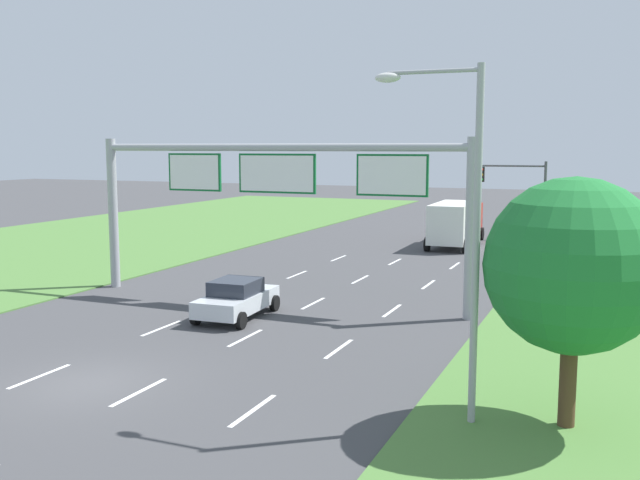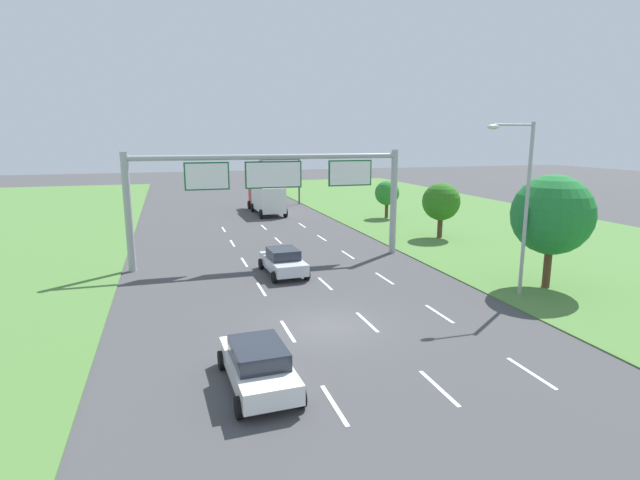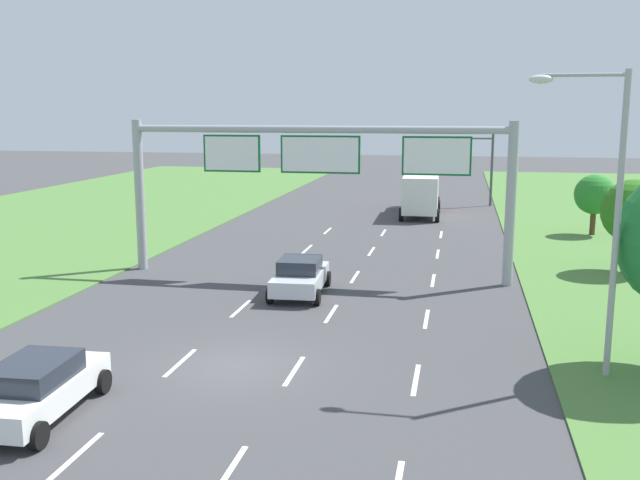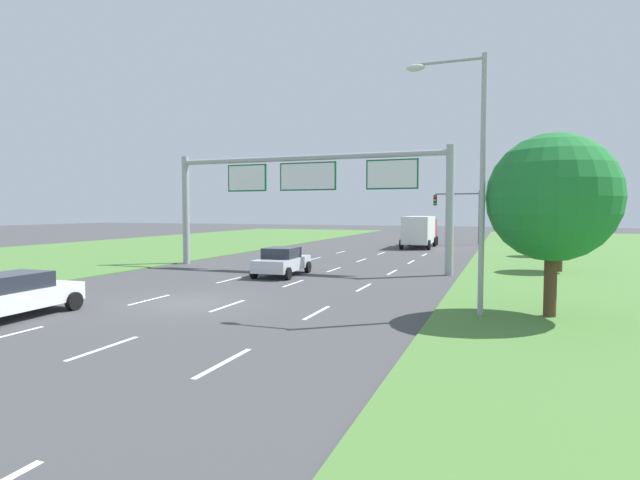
{
  "view_description": "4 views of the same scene",
  "coord_description": "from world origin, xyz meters",
  "px_view_note": "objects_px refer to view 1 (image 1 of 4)",
  "views": [
    {
      "loc": [
        13.49,
        -15.3,
        6.61
      ],
      "look_at": [
        2.21,
        11.65,
        2.79
      ],
      "focal_mm": 40.0,
      "sensor_mm": 36.0,
      "label": 1
    },
    {
      "loc": [
        -6.08,
        -18.8,
        7.79
      ],
      "look_at": [
        2.35,
        8.92,
        1.8
      ],
      "focal_mm": 28.0,
      "sensor_mm": 36.0,
      "label": 2
    },
    {
      "loc": [
        6.27,
        -19.07,
        7.44
      ],
      "look_at": [
        0.16,
        11.9,
        1.66
      ],
      "focal_mm": 40.0,
      "sensor_mm": 36.0,
      "label": 3
    },
    {
      "loc": [
        11.25,
        -15.74,
        3.48
      ],
      "look_at": [
        1.13,
        11.33,
        1.78
      ],
      "focal_mm": 28.0,
      "sensor_mm": 36.0,
      "label": 4
    }
  ],
  "objects_px": {
    "traffic_light_mast": "(517,185)",
    "roadside_tree_far": "(629,226)",
    "box_truck": "(456,222)",
    "roadside_tree_near": "(573,266)",
    "sign_gantry": "(277,187)",
    "car_lead_silver": "(237,298)",
    "street_lamp": "(461,213)",
    "roadside_tree_mid": "(631,242)"
  },
  "relations": [
    {
      "from": "traffic_light_mast",
      "to": "roadside_tree_far",
      "type": "xyz_separation_m",
      "value": [
        7.42,
        -12.73,
        -1.39
      ]
    },
    {
      "from": "traffic_light_mast",
      "to": "roadside_tree_far",
      "type": "distance_m",
      "value": 14.8
    },
    {
      "from": "box_truck",
      "to": "roadside_tree_near",
      "type": "relative_size",
      "value": 1.37
    },
    {
      "from": "sign_gantry",
      "to": "traffic_light_mast",
      "type": "bearing_deg",
      "value": 76.1
    },
    {
      "from": "car_lead_silver",
      "to": "sign_gantry",
      "type": "distance_m",
      "value": 5.29
    },
    {
      "from": "traffic_light_mast",
      "to": "street_lamp",
      "type": "relative_size",
      "value": 0.66
    },
    {
      "from": "box_truck",
      "to": "street_lamp",
      "type": "height_order",
      "value": "street_lamp"
    },
    {
      "from": "street_lamp",
      "to": "roadside_tree_mid",
      "type": "relative_size",
      "value": 1.95
    },
    {
      "from": "roadside_tree_mid",
      "to": "car_lead_silver",
      "type": "bearing_deg",
      "value": -154.6
    },
    {
      "from": "street_lamp",
      "to": "box_truck",
      "type": "bearing_deg",
      "value": 101.97
    },
    {
      "from": "box_truck",
      "to": "traffic_light_mast",
      "type": "xyz_separation_m",
      "value": [
        3.15,
        5.94,
        2.23
      ]
    },
    {
      "from": "roadside_tree_near",
      "to": "car_lead_silver",
      "type": "bearing_deg",
      "value": 152.23
    },
    {
      "from": "box_truck",
      "to": "traffic_light_mast",
      "type": "bearing_deg",
      "value": 60.87
    },
    {
      "from": "box_truck",
      "to": "street_lamp",
      "type": "bearing_deg",
      "value": -79.22
    },
    {
      "from": "box_truck",
      "to": "roadside_tree_far",
      "type": "height_order",
      "value": "roadside_tree_far"
    },
    {
      "from": "car_lead_silver",
      "to": "street_lamp",
      "type": "relative_size",
      "value": 0.51
    },
    {
      "from": "car_lead_silver",
      "to": "roadside_tree_far",
      "type": "bearing_deg",
      "value": 47.0
    },
    {
      "from": "roadside_tree_far",
      "to": "traffic_light_mast",
      "type": "bearing_deg",
      "value": 120.25
    },
    {
      "from": "traffic_light_mast",
      "to": "roadside_tree_near",
      "type": "distance_m",
      "value": 36.73
    },
    {
      "from": "car_lead_silver",
      "to": "traffic_light_mast",
      "type": "distance_m",
      "value": 30.51
    },
    {
      "from": "sign_gantry",
      "to": "roadside_tree_near",
      "type": "relative_size",
      "value": 2.89
    },
    {
      "from": "roadside_tree_near",
      "to": "roadside_tree_far",
      "type": "distance_m",
      "value": 23.62
    },
    {
      "from": "street_lamp",
      "to": "roadside_tree_far",
      "type": "height_order",
      "value": "street_lamp"
    },
    {
      "from": "sign_gantry",
      "to": "street_lamp",
      "type": "height_order",
      "value": "street_lamp"
    },
    {
      "from": "car_lead_silver",
      "to": "roadside_tree_near",
      "type": "bearing_deg",
      "value": -30.79
    },
    {
      "from": "box_truck",
      "to": "roadside_tree_near",
      "type": "xyz_separation_m",
      "value": [
        9.06,
        -30.31,
        2.26
      ]
    },
    {
      "from": "car_lead_silver",
      "to": "box_truck",
      "type": "distance_m",
      "value": 23.94
    },
    {
      "from": "street_lamp",
      "to": "roadside_tree_far",
      "type": "distance_m",
      "value": 24.61
    },
    {
      "from": "traffic_light_mast",
      "to": "roadside_tree_near",
      "type": "xyz_separation_m",
      "value": [
        5.91,
        -36.25,
        0.02
      ]
    },
    {
      "from": "car_lead_silver",
      "to": "box_truck",
      "type": "bearing_deg",
      "value": 78.39
    },
    {
      "from": "box_truck",
      "to": "roadside_tree_mid",
      "type": "distance_m",
      "value": 20.0
    },
    {
      "from": "car_lead_silver",
      "to": "sign_gantry",
      "type": "bearing_deg",
      "value": 83.4
    },
    {
      "from": "sign_gantry",
      "to": "street_lamp",
      "type": "distance_m",
      "value": 14.45
    },
    {
      "from": "sign_gantry",
      "to": "traffic_light_mast",
      "type": "relative_size",
      "value": 3.08
    },
    {
      "from": "sign_gantry",
      "to": "roadside_tree_near",
      "type": "xyz_separation_m",
      "value": [
        12.43,
        -9.88,
        -1.06
      ]
    },
    {
      "from": "sign_gantry",
      "to": "roadside_tree_mid",
      "type": "xyz_separation_m",
      "value": [
        13.88,
        3.46,
        -2.07
      ]
    },
    {
      "from": "roadside_tree_near",
      "to": "street_lamp",
      "type": "bearing_deg",
      "value": -166.17
    },
    {
      "from": "box_truck",
      "to": "roadside_tree_near",
      "type": "bearing_deg",
      "value": -74.55
    },
    {
      "from": "box_truck",
      "to": "sign_gantry",
      "type": "relative_size",
      "value": 0.47
    },
    {
      "from": "traffic_light_mast",
      "to": "roadside_tree_far",
      "type": "height_order",
      "value": "traffic_light_mast"
    },
    {
      "from": "sign_gantry",
      "to": "traffic_light_mast",
      "type": "height_order",
      "value": "sign_gantry"
    },
    {
      "from": "street_lamp",
      "to": "roadside_tree_far",
      "type": "xyz_separation_m",
      "value": [
        4.02,
        24.14,
        -2.6
      ]
    }
  ]
}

